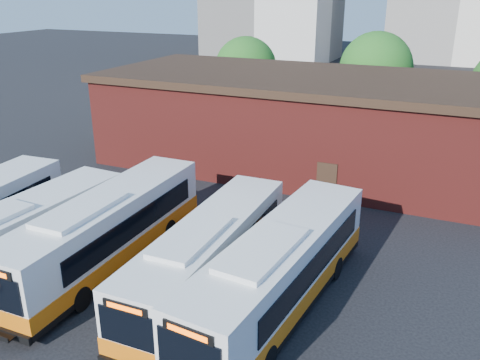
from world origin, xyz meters
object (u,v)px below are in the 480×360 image
at_px(bus_midwest, 107,233).
at_px(bus_mideast, 209,259).
at_px(bus_east, 279,274).
at_px(bus_west, 16,243).

relative_size(bus_midwest, bus_mideast, 1.06).
bearing_deg(bus_east, bus_mideast, -176.45).
bearing_deg(bus_midwest, bus_east, -1.53).
bearing_deg(bus_west, bus_midwest, 39.10).
distance_m(bus_mideast, bus_east, 3.13).
height_order(bus_west, bus_east, bus_east).
relative_size(bus_west, bus_midwest, 0.95).
bearing_deg(bus_mideast, bus_west, -165.56).
bearing_deg(bus_mideast, bus_east, -2.67).
bearing_deg(bus_east, bus_midwest, -175.48).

